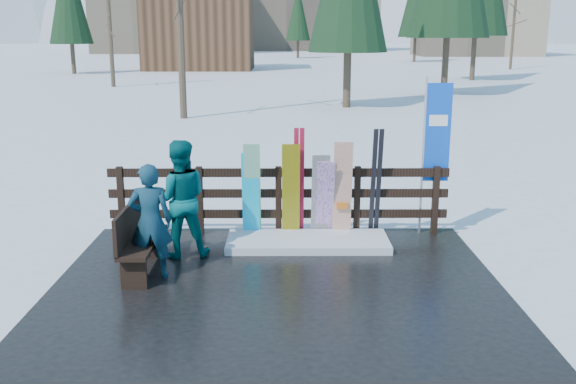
{
  "coord_description": "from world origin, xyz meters",
  "views": [
    {
      "loc": [
        0.1,
        -8.06,
        3.34
      ],
      "look_at": [
        0.15,
        1.0,
        1.1
      ],
      "focal_mm": 40.0,
      "sensor_mm": 36.0,
      "label": 1
    }
  ],
  "objects_px": {
    "snowboard_3": "(325,199)",
    "person_front": "(150,221)",
    "snowboard_4": "(320,196)",
    "snowboard_0": "(251,196)",
    "bench": "(137,237)",
    "snowboard_5": "(342,190)",
    "snowboard_1": "(252,191)",
    "snowboard_2": "(291,191)",
    "person_back": "(180,199)",
    "rental_flag": "(434,138)"
  },
  "relations": [
    {
      "from": "snowboard_0",
      "to": "rental_flag",
      "type": "relative_size",
      "value": 0.56
    },
    {
      "from": "bench",
      "to": "snowboard_4",
      "type": "xyz_separation_m",
      "value": [
        2.63,
        1.55,
        0.19
      ]
    },
    {
      "from": "snowboard_0",
      "to": "snowboard_3",
      "type": "distance_m",
      "value": 1.2
    },
    {
      "from": "snowboard_2",
      "to": "snowboard_4",
      "type": "height_order",
      "value": "snowboard_2"
    },
    {
      "from": "bench",
      "to": "person_back",
      "type": "bearing_deg",
      "value": 55.04
    },
    {
      "from": "person_front",
      "to": "person_back",
      "type": "distance_m",
      "value": 0.92
    },
    {
      "from": "snowboard_3",
      "to": "person_front",
      "type": "bearing_deg",
      "value": -145.07
    },
    {
      "from": "snowboard_2",
      "to": "snowboard_5",
      "type": "height_order",
      "value": "snowboard_5"
    },
    {
      "from": "snowboard_2",
      "to": "snowboard_5",
      "type": "relative_size",
      "value": 0.98
    },
    {
      "from": "snowboard_3",
      "to": "snowboard_5",
      "type": "distance_m",
      "value": 0.32
    },
    {
      "from": "bench",
      "to": "rental_flag",
      "type": "bearing_deg",
      "value": 22.12
    },
    {
      "from": "snowboard_0",
      "to": "snowboard_3",
      "type": "bearing_deg",
      "value": 0.0
    },
    {
      "from": "snowboard_5",
      "to": "person_front",
      "type": "height_order",
      "value": "snowboard_5"
    },
    {
      "from": "snowboard_0",
      "to": "snowboard_3",
      "type": "relative_size",
      "value": 1.06
    },
    {
      "from": "snowboard_3",
      "to": "snowboard_5",
      "type": "height_order",
      "value": "snowboard_5"
    },
    {
      "from": "snowboard_4",
      "to": "snowboard_0",
      "type": "bearing_deg",
      "value": 180.0
    },
    {
      "from": "snowboard_0",
      "to": "snowboard_1",
      "type": "bearing_deg",
      "value": 0.0
    },
    {
      "from": "snowboard_5",
      "to": "person_back",
      "type": "bearing_deg",
      "value": -161.22
    },
    {
      "from": "snowboard_0",
      "to": "person_back",
      "type": "bearing_deg",
      "value": -139.97
    },
    {
      "from": "snowboard_3",
      "to": "snowboard_5",
      "type": "bearing_deg",
      "value": 0.0
    },
    {
      "from": "snowboard_3",
      "to": "snowboard_5",
      "type": "relative_size",
      "value": 0.84
    },
    {
      "from": "bench",
      "to": "snowboard_1",
      "type": "bearing_deg",
      "value": 45.41
    },
    {
      "from": "snowboard_4",
      "to": "person_back",
      "type": "xyz_separation_m",
      "value": [
        -2.13,
        -0.85,
        0.17
      ]
    },
    {
      "from": "snowboard_0",
      "to": "snowboard_4",
      "type": "height_order",
      "value": "snowboard_0"
    },
    {
      "from": "snowboard_2",
      "to": "snowboard_5",
      "type": "distance_m",
      "value": 0.83
    },
    {
      "from": "person_front",
      "to": "snowboard_1",
      "type": "bearing_deg",
      "value": -132.15
    },
    {
      "from": "snowboard_0",
      "to": "person_front",
      "type": "height_order",
      "value": "person_front"
    },
    {
      "from": "bench",
      "to": "snowboard_5",
      "type": "bearing_deg",
      "value": 27.49
    },
    {
      "from": "snowboard_3",
      "to": "rental_flag",
      "type": "bearing_deg",
      "value": 8.63
    },
    {
      "from": "person_back",
      "to": "snowboard_5",
      "type": "bearing_deg",
      "value": -171.98
    },
    {
      "from": "snowboard_4",
      "to": "snowboard_1",
      "type": "bearing_deg",
      "value": 180.0
    },
    {
      "from": "bench",
      "to": "snowboard_5",
      "type": "relative_size",
      "value": 0.93
    },
    {
      "from": "snowboard_3",
      "to": "person_front",
      "type": "xyz_separation_m",
      "value": [
        -2.47,
        -1.72,
        0.14
      ]
    },
    {
      "from": "bench",
      "to": "snowboard_5",
      "type": "xyz_separation_m",
      "value": [
        2.98,
        1.55,
        0.29
      ]
    },
    {
      "from": "snowboard_3",
      "to": "snowboard_4",
      "type": "relative_size",
      "value": 0.93
    },
    {
      "from": "snowboard_1",
      "to": "snowboard_4",
      "type": "bearing_deg",
      "value": -0.0
    },
    {
      "from": "snowboard_2",
      "to": "snowboard_5",
      "type": "xyz_separation_m",
      "value": [
        0.83,
        0.0,
        0.01
      ]
    },
    {
      "from": "person_back",
      "to": "snowboard_3",
      "type": "bearing_deg",
      "value": -169.8
    },
    {
      "from": "snowboard_1",
      "to": "person_back",
      "type": "bearing_deg",
      "value": -140.77
    },
    {
      "from": "snowboard_0",
      "to": "person_back",
      "type": "xyz_separation_m",
      "value": [
        -1.01,
        -0.85,
        0.17
      ]
    },
    {
      "from": "snowboard_4",
      "to": "snowboard_3",
      "type": "bearing_deg",
      "value": 0.0
    },
    {
      "from": "snowboard_1",
      "to": "bench",
      "type": "bearing_deg",
      "value": -134.59
    },
    {
      "from": "snowboard_3",
      "to": "person_front",
      "type": "relative_size",
      "value": 0.85
    },
    {
      "from": "snowboard_1",
      "to": "snowboard_5",
      "type": "relative_size",
      "value": 1.0
    },
    {
      "from": "snowboard_2",
      "to": "person_back",
      "type": "height_order",
      "value": "person_back"
    },
    {
      "from": "snowboard_2",
      "to": "person_back",
      "type": "relative_size",
      "value": 0.9
    },
    {
      "from": "snowboard_1",
      "to": "snowboard_5",
      "type": "xyz_separation_m",
      "value": [
        1.45,
        0.0,
        0.01
      ]
    },
    {
      "from": "snowboard_1",
      "to": "snowboard_0",
      "type": "bearing_deg",
      "value": -180.0
    },
    {
      "from": "bench",
      "to": "rental_flag",
      "type": "distance_m",
      "value": 4.96
    },
    {
      "from": "snowboard_3",
      "to": "person_back",
      "type": "relative_size",
      "value": 0.77
    }
  ]
}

